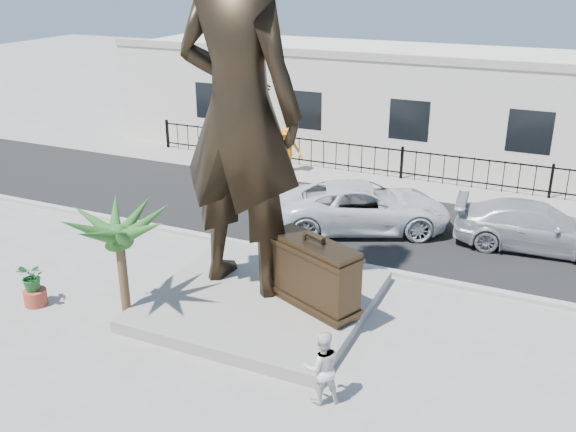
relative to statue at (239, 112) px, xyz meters
name	(u,v)px	position (x,y,z in m)	size (l,w,h in m)	color
ground	(252,339)	(1.23, -1.92, -4.73)	(100.00, 100.00, 0.00)	#9E9991
street	(362,220)	(1.23, 6.08, -4.73)	(40.00, 7.00, 0.01)	black
curb	(324,259)	(1.23, 2.58, -4.67)	(40.00, 0.25, 0.12)	#A5A399
far_sidewalk	(395,184)	(1.23, 10.08, -4.72)	(40.00, 2.50, 0.02)	#9E9991
plinth	(261,300)	(0.73, -0.42, -4.58)	(5.20, 5.20, 0.30)	gray
fence	(402,164)	(1.23, 10.88, -4.13)	(22.00, 0.10, 1.20)	black
building	(429,104)	(1.23, 15.08, -2.53)	(28.00, 7.00, 4.40)	silver
statue	(239,112)	(0.00, 0.00, 0.00)	(3.23, 2.12, 8.86)	black
suitcase	(313,274)	(2.10, -0.40, -3.59)	(2.39, 0.76, 1.68)	#342516
tourist	(322,367)	(3.47, -3.29, -3.97)	(0.74, 0.58, 1.53)	silver
car_white	(364,206)	(1.48, 5.37, -3.97)	(2.49, 5.41, 1.50)	silver
car_silver	(536,227)	(6.60, 6.04, -4.04)	(1.91, 4.70, 1.37)	#A5A7A9
worker	(287,150)	(-3.22, 9.78, -3.78)	(1.20, 0.69, 1.86)	orange
palm_tree	(128,317)	(-1.96, -2.30, -4.73)	(1.80, 1.80, 3.20)	#23541E
planter	(36,297)	(-4.43, -2.73, -4.53)	(0.56, 0.56, 0.40)	#A63F2C
shrub	(32,277)	(-4.43, -2.73, -3.96)	(0.67, 0.58, 0.75)	#1D5924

